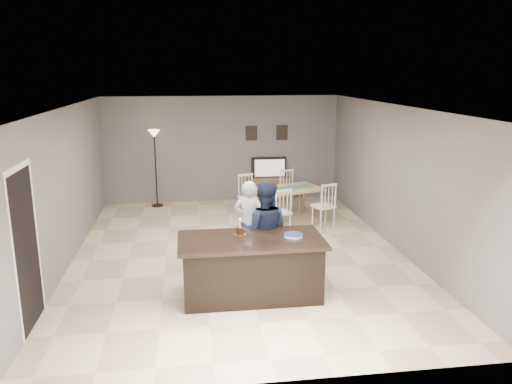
{
  "coord_description": "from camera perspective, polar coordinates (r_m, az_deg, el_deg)",
  "views": [
    {
      "loc": [
        -0.88,
        -8.73,
        3.31
      ],
      "look_at": [
        0.28,
        -0.3,
        1.24
      ],
      "focal_mm": 35.0,
      "sensor_mm": 36.0,
      "label": 1
    }
  ],
  "objects": [
    {
      "name": "kitchen_island",
      "position": [
        7.55,
        -0.56,
        -8.56
      ],
      "size": [
        2.15,
        1.1,
        0.9
      ],
      "color": "black",
      "rests_on": "floor"
    },
    {
      "name": "woman",
      "position": [
        8.73,
        -0.8,
        -3.45
      ],
      "size": [
        0.62,
        0.5,
        1.48
      ],
      "primitive_type": "imported",
      "rotation": [
        0.0,
        0.0,
        2.84
      ],
      "color": "silver",
      "rests_on": "floor"
    },
    {
      "name": "picture_frames",
      "position": [
        12.96,
        1.24,
        6.76
      ],
      "size": [
        1.1,
        0.02,
        0.38
      ],
      "color": "black",
      "rests_on": "room_shell"
    },
    {
      "name": "plate_stack",
      "position": [
        7.49,
        4.31,
        -4.96
      ],
      "size": [
        0.28,
        0.28,
        0.04
      ],
      "color": "white",
      "rests_on": "kitchen_island"
    },
    {
      "name": "room_shell",
      "position": [
        8.92,
        -2.05,
        3.13
      ],
      "size": [
        8.0,
        8.0,
        8.0
      ],
      "color": "slate",
      "rests_on": "floor"
    },
    {
      "name": "dining_table",
      "position": [
        11.15,
        3.35,
        -0.26
      ],
      "size": [
        2.04,
        2.22,
        0.98
      ],
      "rotation": [
        0.0,
        0.0,
        0.33
      ],
      "color": "tan",
      "rests_on": "floor"
    },
    {
      "name": "television",
      "position": [
        12.97,
        1.53,
        2.8
      ],
      "size": [
        0.91,
        0.12,
        0.53
      ],
      "primitive_type": "imported",
      "rotation": [
        0.0,
        0.0,
        3.14
      ],
      "color": "black",
      "rests_on": "tv_console"
    },
    {
      "name": "man",
      "position": [
        8.03,
        0.97,
        -4.44
      ],
      "size": [
        0.92,
        0.79,
        1.62
      ],
      "primitive_type": "imported",
      "rotation": [
        0.0,
        0.0,
        2.9
      ],
      "color": "#1A213A",
      "rests_on": "floor"
    },
    {
      "name": "birthday_cake",
      "position": [
        7.55,
        -1.83,
        -4.45
      ],
      "size": [
        0.17,
        0.17,
        0.26
      ],
      "color": "gold",
      "rests_on": "kitchen_island"
    },
    {
      "name": "floor",
      "position": [
        9.38,
        -1.96,
        -7.0
      ],
      "size": [
        8.0,
        8.0,
        0.0
      ],
      "primitive_type": "plane",
      "color": "beige",
      "rests_on": "ground"
    },
    {
      "name": "tv_console",
      "position": [
        13.02,
        1.56,
        0.31
      ],
      "size": [
        1.2,
        0.4,
        0.6
      ],
      "primitive_type": "cube",
      "color": "brown",
      "rests_on": "floor"
    },
    {
      "name": "tv_screen_glow",
      "position": [
        12.89,
        1.59,
        2.77
      ],
      "size": [
        0.78,
        0.0,
        0.78
      ],
      "primitive_type": "plane",
      "rotation": [
        1.57,
        0.0,
        3.14
      ],
      "color": "orange",
      "rests_on": "tv_console"
    },
    {
      "name": "floor_lamp",
      "position": [
        12.5,
        -11.5,
        5.02
      ],
      "size": [
        0.29,
        0.29,
        1.92
      ],
      "color": "black",
      "rests_on": "floor"
    },
    {
      "name": "doorway",
      "position": [
        7.07,
        -24.89,
        -4.5
      ],
      "size": [
        0.0,
        2.1,
        2.65
      ],
      "color": "black",
      "rests_on": "floor"
    }
  ]
}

